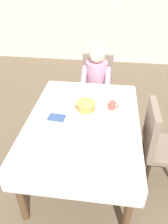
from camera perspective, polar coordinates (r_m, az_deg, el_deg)
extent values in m
plane|color=brown|center=(2.70, -0.15, -14.34)|extent=(14.00, 14.00, 0.00)
cube|color=silver|center=(2.20, -0.18, -2.11)|extent=(1.10, 1.50, 0.04)
cube|color=silver|center=(1.76, -3.65, -20.09)|extent=(1.10, 0.01, 0.18)
cube|color=silver|center=(2.89, 1.83, 5.23)|extent=(1.10, 0.01, 0.18)
cube|color=silver|center=(2.39, -13.52, -3.09)|extent=(0.01, 1.50, 0.18)
cube|color=silver|center=(2.28, 13.88, -5.36)|extent=(0.01, 1.50, 0.18)
cylinder|color=brown|center=(2.13, -16.26, -20.10)|extent=(0.07, 0.07, 0.70)
cylinder|color=brown|center=(2.02, 11.55, -23.37)|extent=(0.07, 0.07, 0.70)
cylinder|color=brown|center=(3.03, -7.32, 0.71)|extent=(0.07, 0.07, 0.70)
cylinder|color=brown|center=(2.95, 10.66, -0.65)|extent=(0.07, 0.07, 0.70)
cube|color=#7A6B5B|center=(3.25, 3.12, 5.11)|extent=(0.44, 0.44, 0.05)
cube|color=#7A6B5B|center=(3.30, 3.57, 10.83)|extent=(0.44, 0.06, 0.48)
cylinder|color=#2D2319|center=(3.21, 5.91, -0.20)|extent=(0.04, 0.04, 0.40)
cylinder|color=#2D2319|center=(3.23, -0.46, 0.29)|extent=(0.04, 0.04, 0.40)
cylinder|color=#2D2319|center=(3.51, 6.19, 3.19)|extent=(0.04, 0.04, 0.40)
cylinder|color=#2D2319|center=(3.53, 0.34, 3.62)|extent=(0.04, 0.04, 0.40)
cylinder|color=#B2849E|center=(3.11, 3.24, 8.99)|extent=(0.30, 0.30, 0.46)
sphere|color=beige|center=(2.96, 3.42, 14.65)|extent=(0.21, 0.21, 0.21)
cylinder|color=#B2849E|center=(2.95, 6.19, 8.79)|extent=(0.08, 0.29, 0.23)
cylinder|color=#B2849E|center=(2.97, -0.07, 9.20)|extent=(0.08, 0.29, 0.23)
cylinder|color=#383D51|center=(3.18, 4.13, 0.10)|extent=(0.10, 0.10, 0.45)
cylinder|color=#383D51|center=(3.19, 1.27, 0.31)|extent=(0.10, 0.10, 0.45)
cube|color=#7A6B5B|center=(2.46, 20.60, -9.05)|extent=(0.44, 0.44, 0.05)
cube|color=#7A6B5B|center=(2.25, 17.05, -3.98)|extent=(0.06, 0.44, 0.48)
cylinder|color=#2D2319|center=(2.70, 15.24, -9.66)|extent=(0.04, 0.04, 0.40)
cylinder|color=#2D2319|center=(2.46, 16.00, -15.56)|extent=(0.04, 0.04, 0.40)
cylinder|color=white|center=(2.29, 0.35, 0.55)|extent=(0.28, 0.28, 0.02)
cylinder|color=tan|center=(2.28, 0.55, 0.82)|extent=(0.19, 0.19, 0.01)
cylinder|color=tan|center=(2.28, 0.46, 1.25)|extent=(0.20, 0.20, 0.01)
cylinder|color=tan|center=(2.27, 0.16, 1.51)|extent=(0.18, 0.18, 0.02)
cylinder|color=tan|center=(2.26, 0.18, 1.85)|extent=(0.17, 0.17, 0.02)
cylinder|color=tan|center=(2.25, 0.46, 2.33)|extent=(0.21, 0.21, 0.02)
cube|color=#F4E072|center=(2.24, 0.36, 2.57)|extent=(0.03, 0.03, 0.01)
cylinder|color=#B24C42|center=(2.32, 7.29, 1.74)|extent=(0.08, 0.08, 0.08)
torus|color=#B24C42|center=(2.32, 8.53, 1.73)|extent=(0.05, 0.01, 0.05)
cone|color=silver|center=(2.45, -4.05, 3.73)|extent=(0.08, 0.08, 0.07)
cube|color=silver|center=(2.31, -4.39, 0.51)|extent=(0.02, 0.18, 0.00)
cube|color=silver|center=(2.27, 5.05, -0.21)|extent=(0.02, 0.20, 0.00)
cube|color=silver|center=(2.05, 0.22, -4.50)|extent=(0.15, 0.06, 0.00)
cube|color=#334C7F|center=(2.21, -7.14, -1.42)|extent=(0.18, 0.13, 0.01)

